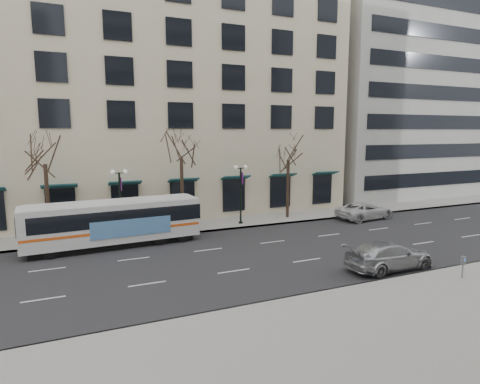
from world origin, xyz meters
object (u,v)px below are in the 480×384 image
silver_car (389,255)px  pay_station (463,262)px  tree_far_left (44,151)px  tree_far_mid (181,146)px  white_pickup (365,211)px  lamp_post_left (120,199)px  tree_far_right (289,150)px  lamp_post_right (241,192)px  city_bus (115,222)px

silver_car → pay_station: bearing=-144.6°
tree_far_left → pay_station: 27.77m
tree_far_mid → pay_station: (10.89, -17.40, -5.88)m
silver_car → white_pickup: 13.94m
lamp_post_left → pay_station: (15.88, -16.80, -1.92)m
tree_far_right → lamp_post_right: tree_far_right is taller
lamp_post_left → city_bus: lamp_post_left is taller
tree_far_right → tree_far_left: bearing=180.0°
tree_far_left → city_bus: bearing=-34.9°
tree_far_mid → silver_car: (8.60, -14.34, -6.09)m
tree_far_mid → white_pickup: tree_far_mid is taller
tree_far_right → silver_car: (-1.40, -14.34, -5.61)m
tree_far_mid → tree_far_right: tree_far_mid is taller
pay_station → silver_car: bearing=121.1°
tree_far_left → tree_far_mid: bearing=0.0°
tree_far_mid → lamp_post_right: size_ratio=1.64×
tree_far_mid → pay_station: tree_far_mid is taller
silver_car → lamp_post_right: bearing=13.3°
tree_far_left → white_pickup: (26.56, -2.90, -5.92)m
lamp_post_left → lamp_post_right: (10.00, 0.00, 0.00)m
tree_far_left → tree_far_right: tree_far_left is taller
tree_far_left → silver_car: 24.21m
silver_car → white_pickup: size_ratio=1.00×
tree_far_right → city_bus: (-15.71, -3.00, -4.65)m
silver_car → pay_station: 3.83m
tree_far_right → lamp_post_left: bearing=-177.7°
city_bus → silver_car: 18.28m
tree_far_left → white_pickup: tree_far_left is taller
tree_far_right → tree_far_mid: bearing=180.0°
tree_far_right → silver_car: 15.46m
lamp_post_right → silver_car: lamp_post_right is taller
tree_far_left → lamp_post_left: bearing=-6.8°
city_bus → white_pickup: size_ratio=2.15×
lamp_post_left → silver_car: 19.44m
tree_far_mid → city_bus: tree_far_mid is taller
white_pickup → pay_station: (-5.68, -14.50, 0.24)m
tree_far_left → lamp_post_left: size_ratio=1.60×
lamp_post_right → tree_far_left: bearing=177.7°
tree_far_left → city_bus: tree_far_left is taller
tree_far_left → tree_far_mid: tree_far_mid is taller
tree_far_right → silver_car: tree_far_right is taller
tree_far_left → pay_station: tree_far_left is taller
tree_far_left → tree_far_right: 20.00m
city_bus → silver_car: size_ratio=2.15×
tree_far_right → white_pickup: bearing=-23.8°
tree_far_right → white_pickup: tree_far_right is taller
city_bus → tree_far_left: bearing=141.7°
pay_station → tree_far_right: bearing=87.2°
tree_far_mid → lamp_post_right: 6.41m
silver_car → city_bus: bearing=50.2°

